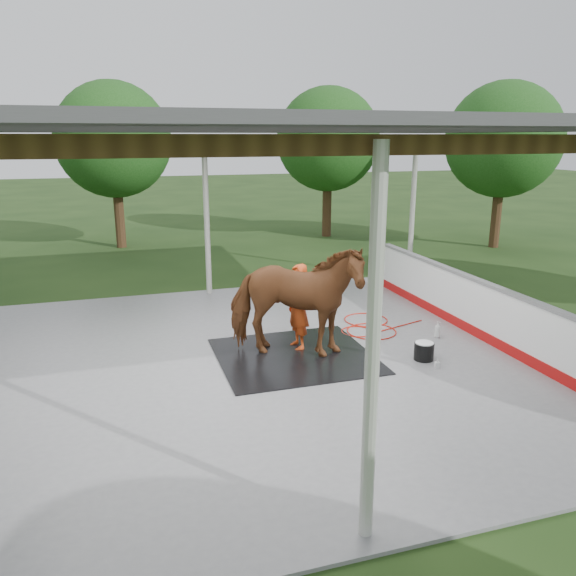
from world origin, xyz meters
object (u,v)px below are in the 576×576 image
object	(u,v)px
dasher_board	(477,309)
wash_bucket	(424,351)
horse	(295,301)
handler	(298,307)

from	to	relation	value
dasher_board	wash_bucket	bearing A→B (deg)	-153.29
horse	handler	size ratio (longest dim) A/B	1.51
dasher_board	wash_bucket	world-z (taller)	dasher_board
dasher_board	handler	bearing A→B (deg)	174.02
dasher_board	handler	world-z (taller)	handler
dasher_board	horse	bearing A→B (deg)	-179.89
horse	wash_bucket	size ratio (longest dim) A/B	6.94
wash_bucket	dasher_board	bearing A→B (deg)	26.71
horse	handler	xyz separation A→B (m)	(0.19, 0.39, -0.24)
handler	wash_bucket	size ratio (longest dim) A/B	4.60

